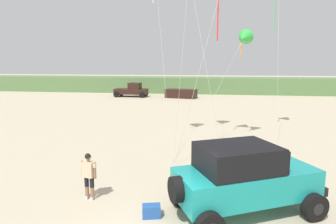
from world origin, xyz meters
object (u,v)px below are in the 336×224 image
object	(u,v)px
person_watching	(89,174)
cooler_box	(151,211)
distant_pickup	(132,90)
distant_sedan	(181,94)
kite_orange_streamer	(244,38)
jeep	(244,177)

from	to	relation	value
person_watching	cooler_box	bearing A→B (deg)	-19.97
cooler_box	distant_pickup	world-z (taller)	distant_pickup
distant_pickup	distant_sedan	size ratio (longest dim) A/B	1.10
kite_orange_streamer	jeep	bearing A→B (deg)	-94.38
jeep	cooler_box	bearing A→B (deg)	-166.96
distant_pickup	cooler_box	bearing A→B (deg)	-73.49
kite_orange_streamer	distant_pickup	bearing A→B (deg)	119.94
distant_pickup	distant_sedan	distance (m)	7.06
kite_orange_streamer	person_watching	bearing A→B (deg)	-124.68
jeep	distant_sedan	xyz separation A→B (m)	(-5.22, 30.76, -0.60)
distant_sedan	distant_pickup	bearing A→B (deg)	-171.94
person_watching	distant_sedan	world-z (taller)	person_watching
distant_sedan	kite_orange_streamer	bearing A→B (deg)	-63.78
jeep	person_watching	xyz separation A→B (m)	(-5.22, 0.21, -0.26)
person_watching	cooler_box	size ratio (longest dim) A/B	2.98
jeep	person_watching	world-z (taller)	jeep
jeep	kite_orange_streamer	world-z (taller)	kite_orange_streamer
person_watching	distant_pickup	bearing A→B (deg)	102.83
person_watching	distant_sedan	bearing A→B (deg)	90.01
distant_sedan	cooler_box	bearing A→B (deg)	-74.38
jeep	kite_orange_streamer	bearing A→B (deg)	85.62
cooler_box	distant_sedan	world-z (taller)	distant_sedan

